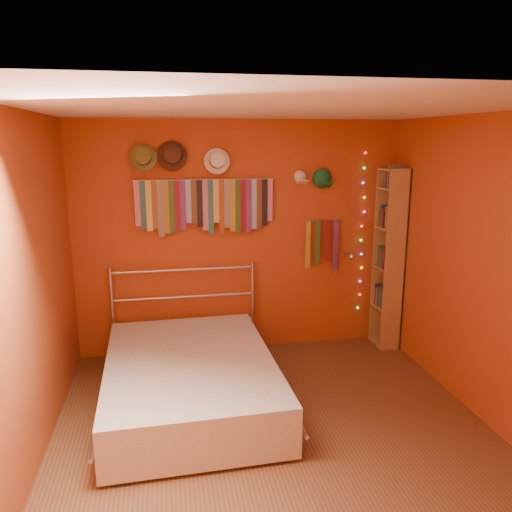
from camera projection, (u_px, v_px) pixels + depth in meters
ground at (275, 433)px, 3.98m from camera, size 3.50×3.50×0.00m
back_wall at (241, 239)px, 5.37m from camera, size 3.50×0.02×2.50m
right_wall at (488, 272)px, 4.00m from camera, size 0.02×3.50×2.50m
left_wall at (25, 296)px, 3.39m from camera, size 0.02×3.50×2.50m
ceiling at (278, 108)px, 3.41m from camera, size 3.50×3.50×0.02m
tie_rack at (206, 204)px, 5.16m from camera, size 1.45×0.03×0.59m
small_tie_rack at (322, 242)px, 5.48m from camera, size 0.40×0.03×0.58m
fedora_olive at (143, 157)px, 4.91m from camera, size 0.27×0.15×0.27m
fedora_brown at (172, 155)px, 4.96m from camera, size 0.30×0.16×0.30m
fedora_white at (217, 161)px, 5.05m from camera, size 0.26×0.14×0.26m
cap_white at (300, 177)px, 5.29m from camera, size 0.16×0.20×0.16m
cap_green at (322, 179)px, 5.33m from camera, size 0.19×0.24×0.19m
fairy_lights at (362, 233)px, 5.57m from camera, size 0.06×0.02×1.78m
reading_lamp at (350, 256)px, 5.40m from camera, size 0.07×0.30×0.09m
bookshelf at (392, 258)px, 5.51m from camera, size 0.25×0.34×2.00m
bed at (190, 379)px, 4.39m from camera, size 1.59×2.11×1.01m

